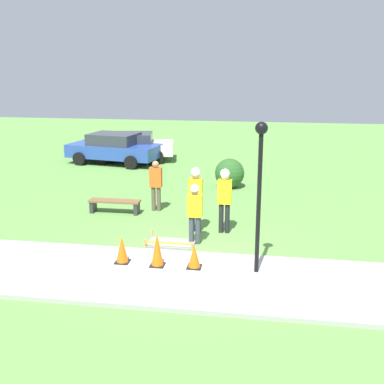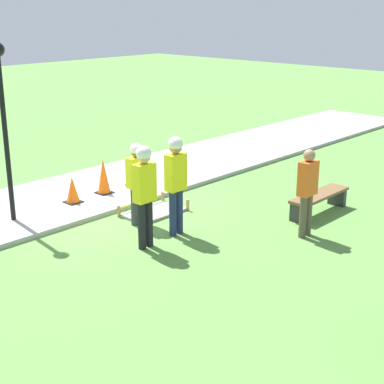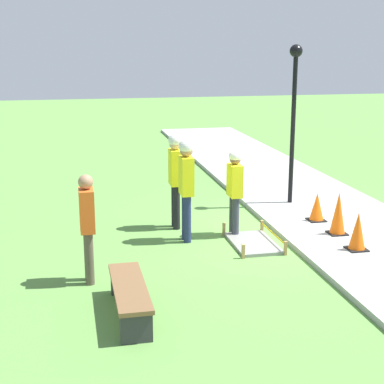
{
  "view_description": "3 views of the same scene",
  "coord_description": "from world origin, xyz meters",
  "px_view_note": "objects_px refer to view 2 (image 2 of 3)",
  "views": [
    {
      "loc": [
        1.92,
        -11.48,
        4.79
      ],
      "look_at": [
        -0.22,
        1.84,
        1.19
      ],
      "focal_mm": 45.0,
      "sensor_mm": 36.0,
      "label": 1
    },
    {
      "loc": [
        7.41,
        9.25,
        4.26
      ],
      "look_at": [
        -0.08,
        2.22,
        0.96
      ],
      "focal_mm": 55.0,
      "sensor_mm": 36.0,
      "label": 2
    },
    {
      "loc": [
        -10.4,
        3.87,
        3.59
      ],
      "look_at": [
        -0.05,
        1.66,
        0.92
      ],
      "focal_mm": 55.0,
      "sensor_mm": 36.0,
      "label": 3
    }
  ],
  "objects_px": {
    "traffic_cone_far_patch": "(104,176)",
    "worker_trainee": "(144,187)",
    "bystander_in_orange_shirt": "(307,188)",
    "worker_supervisor": "(137,177)",
    "lamppost_near": "(2,105)",
    "traffic_cone_sidewalk_edge": "(73,190)",
    "traffic_cone_near_patch": "(135,172)",
    "park_bench": "(319,199)",
    "worker_assistant": "(176,176)"
  },
  "relations": [
    {
      "from": "traffic_cone_near_patch",
      "to": "worker_supervisor",
      "type": "xyz_separation_m",
      "value": [
        1.51,
        1.8,
        0.55
      ]
    },
    {
      "from": "lamppost_near",
      "to": "traffic_cone_far_patch",
      "type": "bearing_deg",
      "value": -179.16
    },
    {
      "from": "traffic_cone_far_patch",
      "to": "worker_supervisor",
      "type": "relative_size",
      "value": 0.48
    },
    {
      "from": "park_bench",
      "to": "traffic_cone_sidewalk_edge",
      "type": "bearing_deg",
      "value": -51.46
    },
    {
      "from": "traffic_cone_far_patch",
      "to": "lamppost_near",
      "type": "bearing_deg",
      "value": 0.84
    },
    {
      "from": "worker_trainee",
      "to": "bystander_in_orange_shirt",
      "type": "relative_size",
      "value": 1.12
    },
    {
      "from": "traffic_cone_near_patch",
      "to": "park_bench",
      "type": "height_order",
      "value": "traffic_cone_near_patch"
    },
    {
      "from": "traffic_cone_near_patch",
      "to": "worker_supervisor",
      "type": "distance_m",
      "value": 2.41
    },
    {
      "from": "traffic_cone_near_patch",
      "to": "lamppost_near",
      "type": "relative_size",
      "value": 0.19
    },
    {
      "from": "bystander_in_orange_shirt",
      "to": "lamppost_near",
      "type": "height_order",
      "value": "lamppost_near"
    },
    {
      "from": "traffic_cone_far_patch",
      "to": "traffic_cone_sidewalk_edge",
      "type": "height_order",
      "value": "traffic_cone_far_patch"
    },
    {
      "from": "lamppost_near",
      "to": "bystander_in_orange_shirt",
      "type": "bearing_deg",
      "value": 126.89
    },
    {
      "from": "worker_assistant",
      "to": "lamppost_near",
      "type": "xyz_separation_m",
      "value": [
        1.86,
        -2.78,
        1.24
      ]
    },
    {
      "from": "worker_trainee",
      "to": "traffic_cone_far_patch",
      "type": "bearing_deg",
      "value": -114.93
    },
    {
      "from": "park_bench",
      "to": "worker_trainee",
      "type": "bearing_deg",
      "value": -19.51
    },
    {
      "from": "worker_assistant",
      "to": "worker_trainee",
      "type": "xyz_separation_m",
      "value": [
        0.84,
        0.05,
        -0.01
      ]
    },
    {
      "from": "traffic_cone_far_patch",
      "to": "lamppost_near",
      "type": "relative_size",
      "value": 0.23
    },
    {
      "from": "traffic_cone_far_patch",
      "to": "traffic_cone_near_patch",
      "type": "bearing_deg",
      "value": 176.29
    },
    {
      "from": "traffic_cone_near_patch",
      "to": "traffic_cone_sidewalk_edge",
      "type": "distance_m",
      "value": 1.78
    },
    {
      "from": "bystander_in_orange_shirt",
      "to": "worker_assistant",
      "type": "bearing_deg",
      "value": -48.98
    },
    {
      "from": "worker_supervisor",
      "to": "worker_trainee",
      "type": "distance_m",
      "value": 1.25
    },
    {
      "from": "worker_supervisor",
      "to": "worker_assistant",
      "type": "bearing_deg",
      "value": 97.46
    },
    {
      "from": "worker_supervisor",
      "to": "worker_trainee",
      "type": "bearing_deg",
      "value": 54.72
    },
    {
      "from": "traffic_cone_far_patch",
      "to": "bystander_in_orange_shirt",
      "type": "bearing_deg",
      "value": 103.58
    },
    {
      "from": "traffic_cone_sidewalk_edge",
      "to": "park_bench",
      "type": "distance_m",
      "value": 5.32
    },
    {
      "from": "traffic_cone_far_patch",
      "to": "worker_trainee",
      "type": "relative_size",
      "value": 0.42
    },
    {
      "from": "traffic_cone_sidewalk_edge",
      "to": "worker_supervisor",
      "type": "xyz_separation_m",
      "value": [
        -0.27,
        1.82,
        0.6
      ]
    },
    {
      "from": "traffic_cone_sidewalk_edge",
      "to": "worker_supervisor",
      "type": "relative_size",
      "value": 0.34
    },
    {
      "from": "park_bench",
      "to": "worker_supervisor",
      "type": "xyz_separation_m",
      "value": [
        3.04,
        -2.34,
        0.67
      ]
    },
    {
      "from": "traffic_cone_far_patch",
      "to": "lamppost_near",
      "type": "height_order",
      "value": "lamppost_near"
    },
    {
      "from": "traffic_cone_sidewalk_edge",
      "to": "lamppost_near",
      "type": "height_order",
      "value": "lamppost_near"
    },
    {
      "from": "traffic_cone_near_patch",
      "to": "worker_assistant",
      "type": "distance_m",
      "value": 3.17
    },
    {
      "from": "park_bench",
      "to": "lamppost_near",
      "type": "relative_size",
      "value": 0.49
    },
    {
      "from": "worker_supervisor",
      "to": "worker_trainee",
      "type": "height_order",
      "value": "worker_trainee"
    },
    {
      "from": "worker_supervisor",
      "to": "lamppost_near",
      "type": "bearing_deg",
      "value": -46.29
    },
    {
      "from": "worker_trainee",
      "to": "park_bench",
      "type": "bearing_deg",
      "value": 160.49
    },
    {
      "from": "traffic_cone_near_patch",
      "to": "worker_trainee",
      "type": "height_order",
      "value": "worker_trainee"
    },
    {
      "from": "worker_trainee",
      "to": "traffic_cone_sidewalk_edge",
      "type": "bearing_deg",
      "value": -98.86
    },
    {
      "from": "traffic_cone_sidewalk_edge",
      "to": "lamppost_near",
      "type": "distance_m",
      "value": 2.51
    },
    {
      "from": "lamppost_near",
      "to": "worker_assistant",
      "type": "bearing_deg",
      "value": 123.85
    },
    {
      "from": "park_bench",
      "to": "bystander_in_orange_shirt",
      "type": "relative_size",
      "value": 1.0
    },
    {
      "from": "traffic_cone_sidewalk_edge",
      "to": "worker_supervisor",
      "type": "height_order",
      "value": "worker_supervisor"
    },
    {
      "from": "bystander_in_orange_shirt",
      "to": "park_bench",
      "type": "bearing_deg",
      "value": -159.45
    },
    {
      "from": "traffic_cone_far_patch",
      "to": "worker_trainee",
      "type": "height_order",
      "value": "worker_trainee"
    },
    {
      "from": "lamppost_near",
      "to": "traffic_cone_near_patch",
      "type": "bearing_deg",
      "value": 179.59
    },
    {
      "from": "worker_supervisor",
      "to": "bystander_in_orange_shirt",
      "type": "height_order",
      "value": "bystander_in_orange_shirt"
    },
    {
      "from": "worker_supervisor",
      "to": "bystander_in_orange_shirt",
      "type": "xyz_separation_m",
      "value": [
        -1.75,
        2.83,
        -0.02
      ]
    },
    {
      "from": "park_bench",
      "to": "bystander_in_orange_shirt",
      "type": "xyz_separation_m",
      "value": [
        1.29,
        0.49,
        0.65
      ]
    },
    {
      "from": "worker_trainee",
      "to": "bystander_in_orange_shirt",
      "type": "xyz_separation_m",
      "value": [
        -2.46,
        1.82,
        -0.2
      ]
    },
    {
      "from": "worker_assistant",
      "to": "bystander_in_orange_shirt",
      "type": "height_order",
      "value": "worker_assistant"
    }
  ]
}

